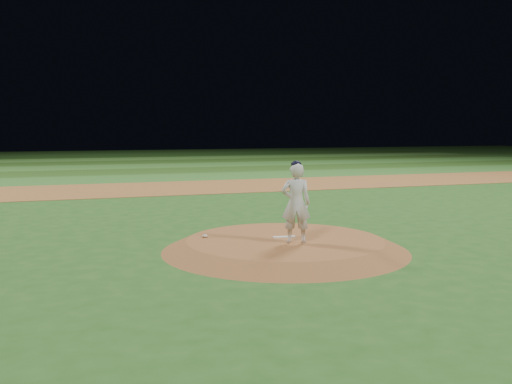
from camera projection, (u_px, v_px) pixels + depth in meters
ground at (285, 250)px, 12.76m from camera, size 120.00×120.00×0.00m
infield_dirt_band at (170, 188)px, 25.91m from camera, size 70.00×6.00×0.02m
outfield_stripe_0 at (152, 178)px, 31.08m from camera, size 70.00×5.00×0.02m
outfield_stripe_1 at (140, 171)px, 35.78m from camera, size 70.00×5.00×0.02m
outfield_stripe_2 at (130, 166)px, 40.48m from camera, size 70.00×5.00×0.02m
outfield_stripe_3 at (123, 162)px, 45.18m from camera, size 70.00×5.00×0.02m
outfield_stripe_4 at (117, 159)px, 49.88m from camera, size 70.00×5.00×0.02m
outfield_stripe_5 at (112, 156)px, 54.58m from camera, size 70.00×5.00×0.02m
pitchers_mound at (285, 245)px, 12.74m from camera, size 5.50×5.50×0.25m
pitching_rubber at (284, 237)px, 12.93m from camera, size 0.52×0.19×0.03m
rosin_bag at (205, 236)px, 12.93m from camera, size 0.12×0.12×0.07m
pitcher_on_mound at (296, 203)px, 12.27m from camera, size 0.73×0.59×1.78m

